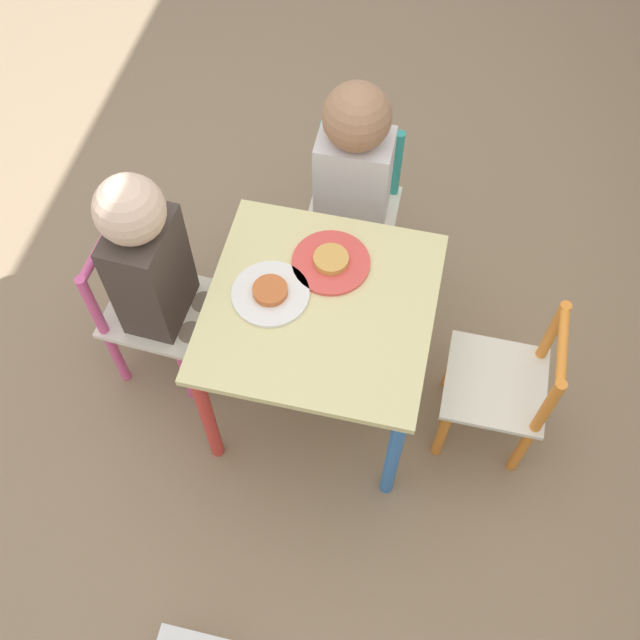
{
  "coord_description": "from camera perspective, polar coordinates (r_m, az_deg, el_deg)",
  "views": [
    {
      "loc": [
        0.94,
        0.21,
        2.0
      ],
      "look_at": [
        0.0,
        0.0,
        0.41
      ],
      "focal_mm": 42.0,
      "sensor_mm": 36.0,
      "label": 1
    }
  ],
  "objects": [
    {
      "name": "ground_plane",
      "position": [
        2.22,
        0.0,
        -5.54
      ],
      "size": [
        6.0,
        6.0,
        0.0
      ],
      "primitive_type": "plane",
      "color": "#8C755B"
    },
    {
      "name": "kids_table",
      "position": [
        1.86,
        0.0,
        -0.11
      ],
      "size": [
        0.55,
        0.55,
        0.49
      ],
      "color": "beige",
      "rests_on": "ground_plane"
    },
    {
      "name": "chair_teal",
      "position": [
        2.27,
        2.58,
        8.26
      ],
      "size": [
        0.26,
        0.26,
        0.52
      ],
      "rotation": [
        0.0,
        0.0,
        -4.7
      ],
      "color": "silver",
      "rests_on": "ground_plane"
    },
    {
      "name": "chair_pink",
      "position": [
        2.12,
        -12.85,
        0.81
      ],
      "size": [
        0.27,
        0.27,
        0.52
      ],
      "rotation": [
        0.0,
        0.0,
        -3.19
      ],
      "color": "silver",
      "rests_on": "ground_plane"
    },
    {
      "name": "chair_orange",
      "position": [
        2.01,
        13.83,
        -4.98
      ],
      "size": [
        0.26,
        0.26,
        0.52
      ],
      "rotation": [
        0.0,
        0.0,
        0.0
      ],
      "color": "silver",
      "rests_on": "ground_plane"
    },
    {
      "name": "child_left",
      "position": [
        2.07,
        2.5,
        10.78
      ],
      "size": [
        0.22,
        0.2,
        0.76
      ],
      "rotation": [
        0.0,
        0.0,
        -4.7
      ],
      "color": "#7A6B5B",
      "rests_on": "ground_plane"
    },
    {
      "name": "child_front",
      "position": [
        1.92,
        -12.46,
        3.79
      ],
      "size": [
        0.21,
        0.22,
        0.78
      ],
      "rotation": [
        0.0,
        0.0,
        -3.19
      ],
      "color": "#7A6B5B",
      "rests_on": "ground_plane"
    },
    {
      "name": "plate_left",
      "position": [
        1.86,
        0.84,
        4.47
      ],
      "size": [
        0.2,
        0.2,
        0.03
      ],
      "color": "#E54C47",
      "rests_on": "kids_table"
    },
    {
      "name": "plate_front",
      "position": [
        1.81,
        -3.8,
        2.08
      ],
      "size": [
        0.19,
        0.19,
        0.03
      ],
      "color": "white",
      "rests_on": "kids_table"
    }
  ]
}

